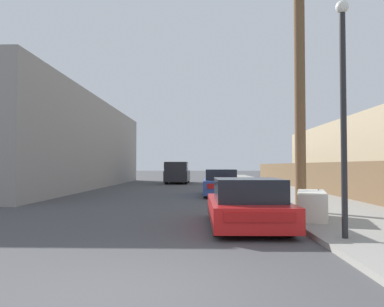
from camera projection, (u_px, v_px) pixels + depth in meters
ground_plane at (128, 302)px, 4.30m from camera, size 220.00×220.00×0.00m
sidewalk_curb at (263, 186)px, 27.63m from camera, size 4.20×63.00×0.12m
discarded_fridge at (312, 205)px, 10.19m from camera, size 1.16×1.91×0.77m
parked_sports_car_red at (247, 205)px, 9.53m from camera, size 1.92×4.14×1.25m
car_parked_mid at (220, 183)px, 19.50m from camera, size 1.83×4.50×1.37m
pickup_truck at (177, 173)px, 32.81m from camera, size 2.03×5.40×1.88m
utility_pole at (300, 66)px, 12.04m from camera, size 1.80×0.34×9.13m
street_lamp at (343, 99)px, 7.55m from camera, size 0.26×0.26×4.81m
wooden_fence at (305, 176)px, 23.28m from camera, size 0.08×35.73×1.62m
building_left_block at (57, 144)px, 27.16m from camera, size 7.00×25.70×6.22m
building_right_house at (376, 155)px, 24.94m from camera, size 6.00×21.46×4.50m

